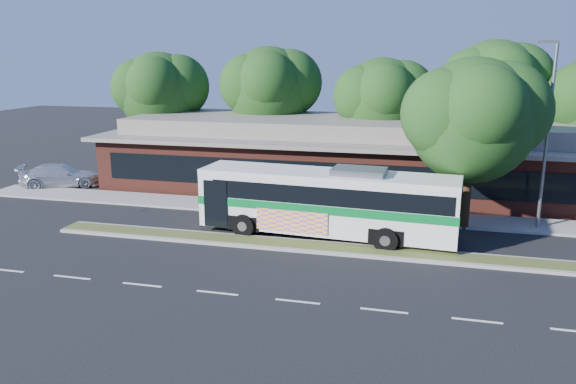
{
  "coord_description": "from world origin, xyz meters",
  "views": [
    {
      "loc": [
        4.09,
        -22.7,
        8.42
      ],
      "look_at": [
        -2.27,
        2.65,
        2.0
      ],
      "focal_mm": 35.0,
      "sensor_mm": 36.0,
      "label": 1
    }
  ],
  "objects_px": {
    "lamp_post": "(547,131)",
    "sidewalk_tree": "(482,117)",
    "transit_bus": "(328,198)",
    "sedan": "(61,175)"
  },
  "relations": [
    {
      "from": "transit_bus",
      "to": "sedan",
      "type": "relative_size",
      "value": 2.4
    },
    {
      "from": "lamp_post",
      "to": "transit_bus",
      "type": "bearing_deg",
      "value": -159.89
    },
    {
      "from": "lamp_post",
      "to": "sidewalk_tree",
      "type": "distance_m",
      "value": 3.15
    },
    {
      "from": "transit_bus",
      "to": "sedan",
      "type": "xyz_separation_m",
      "value": [
        -18.72,
        6.0,
        -1.15
      ]
    },
    {
      "from": "transit_bus",
      "to": "sidewalk_tree",
      "type": "bearing_deg",
      "value": 28.3
    },
    {
      "from": "lamp_post",
      "to": "transit_bus",
      "type": "height_order",
      "value": "lamp_post"
    },
    {
      "from": "sedan",
      "to": "transit_bus",
      "type": "bearing_deg",
      "value": -132.74
    },
    {
      "from": "lamp_post",
      "to": "sedan",
      "type": "bearing_deg",
      "value": 175.2
    },
    {
      "from": "lamp_post",
      "to": "sedan",
      "type": "height_order",
      "value": "lamp_post"
    },
    {
      "from": "sedan",
      "to": "sidewalk_tree",
      "type": "distance_m",
      "value": 26.13
    }
  ]
}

